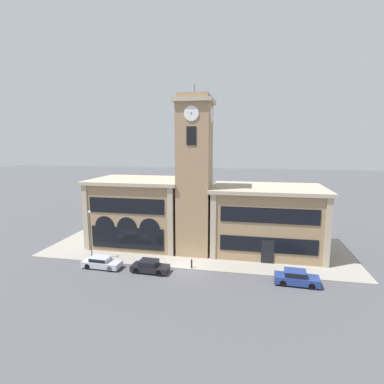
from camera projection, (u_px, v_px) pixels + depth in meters
ground_plane at (185, 270)px, 34.51m from camera, size 300.00×300.00×0.00m
sidewalk_kerb at (197, 248)px, 41.70m from camera, size 40.64×14.86×0.15m
clock_tower at (195, 177)px, 38.33m from camera, size 4.83×4.83×21.56m
town_hall_left_wing at (140, 211)px, 43.31m from camera, size 13.12×10.01×9.46m
town_hall_right_wing at (267, 219)px, 39.95m from camera, size 14.65×10.01×8.82m
parked_car_near at (101, 262)px, 34.94m from camera, size 4.63×1.93×1.35m
parked_car_mid at (150, 266)px, 33.81m from camera, size 4.29×2.00×1.39m
parked_car_far at (296, 277)px, 30.79m from camera, size 4.52×1.99×1.52m
street_lamp at (90, 228)px, 36.62m from camera, size 0.36×0.36×6.22m
bollard at (192, 264)px, 34.58m from camera, size 0.18×0.18×1.06m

